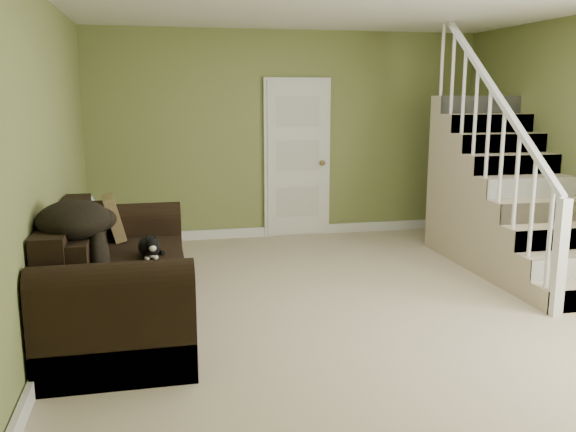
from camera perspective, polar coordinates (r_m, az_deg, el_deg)
name	(u,v)px	position (r m, az deg, el deg)	size (l,w,h in m)	color
floor	(355,304)	(5.48, 6.29, -8.20)	(5.00, 5.50, 0.01)	tan
wall_back	(289,135)	(7.83, 0.08, 7.56)	(5.00, 0.04, 2.60)	olive
wall_front	(575,227)	(2.76, 25.28, -0.91)	(5.00, 0.04, 2.60)	olive
wall_left	(44,165)	(4.98, -21.87, 4.46)	(0.04, 5.50, 2.60)	olive
baseboard_back	(289,231)	(7.98, 0.12, -1.37)	(5.00, 0.04, 0.12)	white
baseboard_left	(60,319)	(5.26, -20.52, -9.05)	(0.04, 5.50, 0.12)	white
door	(297,159)	(7.83, 0.87, 5.40)	(0.86, 0.12, 2.02)	white
staircase	(503,205)	(7.00, 19.51, 0.98)	(1.00, 2.51, 2.82)	tan
sofa	(116,282)	(5.08, -15.78, -5.93)	(1.02, 2.36, 0.93)	black
side_table	(104,248)	(6.36, -16.86, -2.87)	(0.61, 0.61, 0.85)	black
cat	(149,247)	(5.13, -12.84, -2.86)	(0.25, 0.47, 0.23)	black
banana	(130,271)	(4.70, -14.59, -4.99)	(0.06, 0.21, 0.06)	gold
throw_pillow	(114,218)	(5.83, -15.96, -0.14)	(0.10, 0.40, 0.40)	#47321C
throw_blanket	(73,220)	(4.50, -19.45, -0.36)	(0.49, 0.65, 0.27)	black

